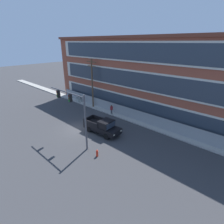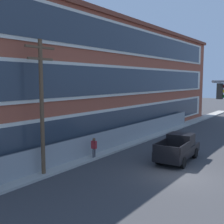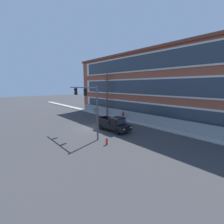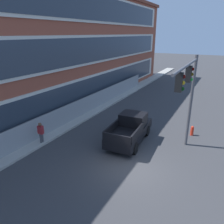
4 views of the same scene
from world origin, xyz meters
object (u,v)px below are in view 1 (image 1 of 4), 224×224
object	(u,v)px
utility_pole_near_corner	(92,82)
electrical_cabinet	(78,99)
pickup_truck_black	(103,127)
pedestrian_near_cabinet	(111,109)
fire_hydrant	(97,153)
traffic_signal_mast	(74,107)

from	to	relation	value
utility_pole_near_corner	electrical_cabinet	xyz separation A→B (m)	(-4.30, -0.12, -4.03)
pickup_truck_black	utility_pole_near_corner	size ratio (longest dim) A/B	0.61
pedestrian_near_cabinet	pickup_truck_black	bearing A→B (deg)	-57.15
pickup_truck_black	fire_hydrant	bearing A→B (deg)	-51.14
fire_hydrant	traffic_signal_mast	bearing A→B (deg)	177.93
pickup_truck_black	utility_pole_near_corner	bearing A→B (deg)	145.76
utility_pole_near_corner	fire_hydrant	world-z (taller)	utility_pole_near_corner
traffic_signal_mast	fire_hydrant	bearing A→B (deg)	-2.07
electrical_cabinet	pedestrian_near_cabinet	distance (m)	9.12
pickup_truck_black	electrical_cabinet	size ratio (longest dim) A/B	3.74
traffic_signal_mast	pickup_truck_black	xyz separation A→B (m)	(0.48, 3.81, -3.60)
traffic_signal_mast	pedestrian_near_cabinet	size ratio (longest dim) A/B	3.79
pickup_truck_black	electrical_cabinet	world-z (taller)	pickup_truck_black
pickup_truck_black	utility_pole_near_corner	world-z (taller)	utility_pole_near_corner
pickup_truck_black	pedestrian_near_cabinet	distance (m)	6.46
pickup_truck_black	utility_pole_near_corner	distance (m)	10.76
pickup_truck_black	pedestrian_near_cabinet	bearing A→B (deg)	122.85
electrical_cabinet	pedestrian_near_cabinet	xyz separation A→B (m)	(9.12, -0.12, 0.27)
traffic_signal_mast	pickup_truck_black	world-z (taller)	traffic_signal_mast
electrical_cabinet	fire_hydrant	bearing A→B (deg)	-30.99
traffic_signal_mast	fire_hydrant	xyz separation A→B (m)	(3.66, -0.13, -4.17)
pickup_truck_black	traffic_signal_mast	bearing A→B (deg)	-97.15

